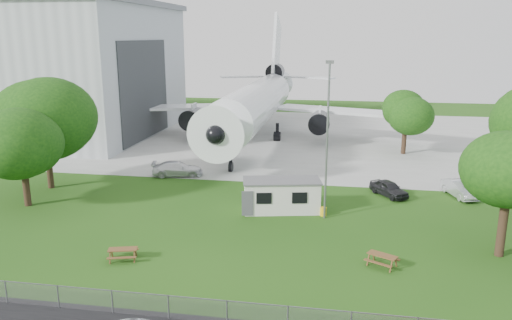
% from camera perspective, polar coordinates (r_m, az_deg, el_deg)
% --- Properties ---
extents(ground, '(160.00, 160.00, 0.00)m').
position_cam_1_polar(ground, '(35.04, -6.27, -9.35)').
color(ground, '#2F5E18').
extents(concrete_apron, '(120.00, 46.00, 0.03)m').
position_cam_1_polar(concrete_apron, '(70.84, 2.10, 2.75)').
color(concrete_apron, '#B7B7B2').
rests_on(concrete_apron, ground).
extents(hangar, '(43.00, 31.00, 18.55)m').
position_cam_1_polar(hangar, '(81.89, -25.82, 9.54)').
color(hangar, '#B2B7BC').
rests_on(hangar, ground).
extents(airliner, '(46.36, 47.73, 17.69)m').
position_cam_1_polar(airliner, '(68.19, 0.23, 6.79)').
color(airliner, white).
rests_on(airliner, ground).
extents(site_cabin, '(6.96, 3.93, 2.62)m').
position_cam_1_polar(site_cabin, '(40.44, 2.96, -4.05)').
color(site_cabin, silver).
rests_on(site_cabin, ground).
extents(picnic_west, '(2.14, 1.93, 0.76)m').
position_cam_1_polar(picnic_west, '(33.42, -14.92, -10.96)').
color(picnic_west, brown).
rests_on(picnic_west, ground).
extents(picnic_east, '(2.30, 2.18, 0.76)m').
position_cam_1_polar(picnic_east, '(32.49, 14.17, -11.66)').
color(picnic_east, brown).
rests_on(picnic_east, ground).
extents(fence, '(58.00, 0.04, 1.30)m').
position_cam_1_polar(fence, '(27.04, -11.99, -17.12)').
color(fence, gray).
rests_on(fence, ground).
extents(lamp_mast, '(0.16, 0.16, 12.00)m').
position_cam_1_polar(lamp_mast, '(37.91, 8.11, 1.93)').
color(lamp_mast, slate).
rests_on(lamp_mast, ground).
extents(tree_west_big, '(8.87, 8.87, 10.73)m').
position_cam_1_polar(tree_west_big, '(49.27, -23.01, 4.07)').
color(tree_west_big, '#382619').
rests_on(tree_west_big, ground).
extents(tree_west_small, '(6.77, 6.77, 8.32)m').
position_cam_1_polar(tree_west_small, '(44.96, -25.21, 1.23)').
color(tree_west_small, '#382619').
rests_on(tree_west_small, ground).
extents(tree_east_front, '(6.25, 6.25, 9.24)m').
position_cam_1_polar(tree_east_front, '(34.65, 27.05, -0.47)').
color(tree_east_front, '#382619').
rests_on(tree_east_front, ground).
extents(tree_far_apron, '(6.03, 6.03, 8.14)m').
position_cam_1_polar(tree_far_apron, '(61.79, 16.78, 5.29)').
color(tree_far_apron, '#382619').
rests_on(tree_far_apron, ground).
extents(car_ne_hatch, '(3.61, 4.19, 1.36)m').
position_cam_1_polar(car_ne_hatch, '(45.81, 14.94, -3.18)').
color(car_ne_hatch, black).
rests_on(car_ne_hatch, ground).
extents(car_ne_sedan, '(2.74, 4.63, 1.44)m').
position_cam_1_polar(car_ne_sedan, '(47.57, 22.27, -3.08)').
color(car_ne_sedan, silver).
rests_on(car_ne_sedan, ground).
extents(car_apron_van, '(5.40, 3.13, 1.47)m').
position_cam_1_polar(car_apron_van, '(51.11, -8.96, -1.02)').
color(car_apron_van, white).
rests_on(car_apron_van, ground).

